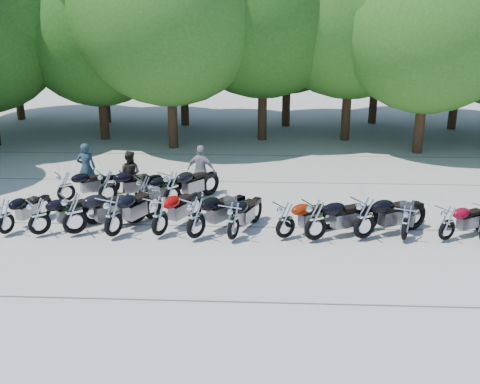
{
  "coord_description": "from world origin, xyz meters",
  "views": [
    {
      "loc": [
        0.75,
        -14.12,
        6.31
      ],
      "look_at": [
        0.0,
        1.5,
        1.1
      ],
      "focal_mm": 42.0,
      "sensor_mm": 36.0,
      "label": 1
    }
  ],
  "objects_px": {
    "motorcycle_2": "(74,212)",
    "motorcycle_14": "(107,185)",
    "motorcycle_4": "(160,215)",
    "motorcycle_10": "(406,222)",
    "motorcycle_1": "(39,216)",
    "motorcycle_9": "(365,217)",
    "motorcycle_6": "(233,220)",
    "rider_1": "(130,174)",
    "rider_2": "(201,171)",
    "motorcycle_11": "(448,222)",
    "motorcycle_5": "(196,217)",
    "motorcycle_13": "(66,186)",
    "motorcycle_7": "(286,219)",
    "motorcycle_15": "(145,190)",
    "motorcycle_16": "(172,188)",
    "motorcycle_3": "(113,215)",
    "rider_0": "(86,168)",
    "motorcycle_0": "(5,216)",
    "motorcycle_8": "(316,219)"
  },
  "relations": [
    {
      "from": "motorcycle_1",
      "to": "motorcycle_16",
      "type": "xyz_separation_m",
      "value": [
        3.39,
        2.59,
        0.05
      ]
    },
    {
      "from": "motorcycle_2",
      "to": "rider_2",
      "type": "height_order",
      "value": "rider_2"
    },
    {
      "from": "motorcycle_14",
      "to": "motorcycle_13",
      "type": "bearing_deg",
      "value": 58.09
    },
    {
      "from": "motorcycle_4",
      "to": "motorcycle_10",
      "type": "distance_m",
      "value": 6.9
    },
    {
      "from": "motorcycle_1",
      "to": "motorcycle_9",
      "type": "distance_m",
      "value": 9.22
    },
    {
      "from": "motorcycle_5",
      "to": "motorcycle_13",
      "type": "distance_m",
      "value": 5.56
    },
    {
      "from": "rider_2",
      "to": "motorcycle_14",
      "type": "bearing_deg",
      "value": 37.21
    },
    {
      "from": "motorcycle_14",
      "to": "rider_2",
      "type": "height_order",
      "value": "rider_2"
    },
    {
      "from": "motorcycle_6",
      "to": "rider_1",
      "type": "relative_size",
      "value": 1.39
    },
    {
      "from": "motorcycle_7",
      "to": "motorcycle_10",
      "type": "xyz_separation_m",
      "value": [
        3.34,
        0.04,
        -0.03
      ]
    },
    {
      "from": "motorcycle_7",
      "to": "motorcycle_16",
      "type": "distance_m",
      "value": 4.4
    },
    {
      "from": "rider_2",
      "to": "motorcycle_7",
      "type": "bearing_deg",
      "value": 143.68
    },
    {
      "from": "rider_0",
      "to": "motorcycle_3",
      "type": "bearing_deg",
      "value": 108.71
    },
    {
      "from": "motorcycle_10",
      "to": "motorcycle_0",
      "type": "bearing_deg",
      "value": 23.08
    },
    {
      "from": "motorcycle_3",
      "to": "rider_2",
      "type": "distance_m",
      "value": 4.47
    },
    {
      "from": "motorcycle_6",
      "to": "rider_0",
      "type": "distance_m",
      "value": 6.84
    },
    {
      "from": "motorcycle_7",
      "to": "rider_2",
      "type": "xyz_separation_m",
      "value": [
        -2.81,
        3.84,
        0.26
      ]
    },
    {
      "from": "motorcycle_7",
      "to": "motorcycle_15",
      "type": "xyz_separation_m",
      "value": [
        -4.51,
        2.46,
        -0.03
      ]
    },
    {
      "from": "rider_2",
      "to": "motorcycle_11",
      "type": "bearing_deg",
      "value": 170.18
    },
    {
      "from": "motorcycle_7",
      "to": "motorcycle_13",
      "type": "height_order",
      "value": "motorcycle_7"
    },
    {
      "from": "motorcycle_2",
      "to": "motorcycle_14",
      "type": "xyz_separation_m",
      "value": [
        0.18,
        2.77,
        -0.07
      ]
    },
    {
      "from": "motorcycle_5",
      "to": "rider_1",
      "type": "xyz_separation_m",
      "value": [
        -2.73,
        3.67,
        0.11
      ]
    },
    {
      "from": "motorcycle_5",
      "to": "motorcycle_14",
      "type": "xyz_separation_m",
      "value": [
        -3.31,
        2.91,
        -0.06
      ]
    },
    {
      "from": "rider_0",
      "to": "motorcycle_16",
      "type": "bearing_deg",
      "value": 147.93
    },
    {
      "from": "motorcycle_11",
      "to": "motorcycle_10",
      "type": "bearing_deg",
      "value": 60.3
    },
    {
      "from": "motorcycle_13",
      "to": "rider_2",
      "type": "height_order",
      "value": "rider_2"
    },
    {
      "from": "motorcycle_6",
      "to": "rider_2",
      "type": "bearing_deg",
      "value": -50.18
    },
    {
      "from": "motorcycle_6",
      "to": "rider_1",
      "type": "xyz_separation_m",
      "value": [
        -3.78,
        3.69,
        0.18
      ]
    },
    {
      "from": "motorcycle_15",
      "to": "motorcycle_16",
      "type": "distance_m",
      "value": 0.89
    },
    {
      "from": "motorcycle_6",
      "to": "motorcycle_10",
      "type": "xyz_separation_m",
      "value": [
        4.8,
        0.21,
        -0.05
      ]
    },
    {
      "from": "motorcycle_13",
      "to": "rider_1",
      "type": "xyz_separation_m",
      "value": [
        2.0,
        0.74,
        0.21
      ]
    },
    {
      "from": "motorcycle_15",
      "to": "rider_0",
      "type": "xyz_separation_m",
      "value": [
        -2.38,
        1.52,
        0.3
      ]
    },
    {
      "from": "motorcycle_6",
      "to": "motorcycle_8",
      "type": "relative_size",
      "value": 0.92
    },
    {
      "from": "motorcycle_16",
      "to": "rider_1",
      "type": "bearing_deg",
      "value": 6.63
    },
    {
      "from": "motorcycle_1",
      "to": "motorcycle_2",
      "type": "relative_size",
      "value": 0.89
    },
    {
      "from": "motorcycle_15",
      "to": "motorcycle_16",
      "type": "height_order",
      "value": "motorcycle_16"
    },
    {
      "from": "motorcycle_7",
      "to": "rider_0",
      "type": "bearing_deg",
      "value": 26.7
    },
    {
      "from": "motorcycle_1",
      "to": "motorcycle_15",
      "type": "height_order",
      "value": "motorcycle_1"
    },
    {
      "from": "motorcycle_9",
      "to": "motorcycle_13",
      "type": "xyz_separation_m",
      "value": [
        -9.44,
        2.73,
        -0.11
      ]
    },
    {
      "from": "motorcycle_9",
      "to": "motorcycle_15",
      "type": "xyz_separation_m",
      "value": [
        -6.72,
        2.41,
        -0.12
      ]
    },
    {
      "from": "motorcycle_2",
      "to": "motorcycle_9",
      "type": "height_order",
      "value": "motorcycle_2"
    },
    {
      "from": "motorcycle_3",
      "to": "rider_0",
      "type": "distance_m",
      "value": 4.58
    },
    {
      "from": "motorcycle_15",
      "to": "rider_1",
      "type": "height_order",
      "value": "rider_1"
    },
    {
      "from": "motorcycle_1",
      "to": "rider_2",
      "type": "bearing_deg",
      "value": -86.91
    },
    {
      "from": "motorcycle_6",
      "to": "motorcycle_9",
      "type": "distance_m",
      "value": 3.68
    },
    {
      "from": "motorcycle_3",
      "to": "motorcycle_13",
      "type": "height_order",
      "value": "motorcycle_3"
    },
    {
      "from": "motorcycle_14",
      "to": "rider_1",
      "type": "height_order",
      "value": "rider_1"
    },
    {
      "from": "motorcycle_9",
      "to": "motorcycle_4",
      "type": "bearing_deg",
      "value": 61.04
    },
    {
      "from": "motorcycle_4",
      "to": "motorcycle_5",
      "type": "xyz_separation_m",
      "value": [
        1.06,
        -0.16,
        0.03
      ]
    },
    {
      "from": "motorcycle_10",
      "to": "motorcycle_6",
      "type": "bearing_deg",
      "value": 25.08
    }
  ]
}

